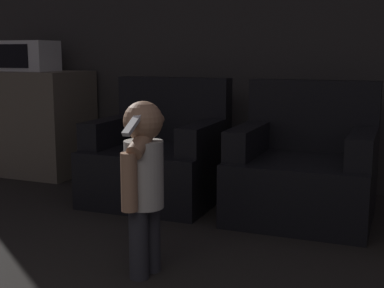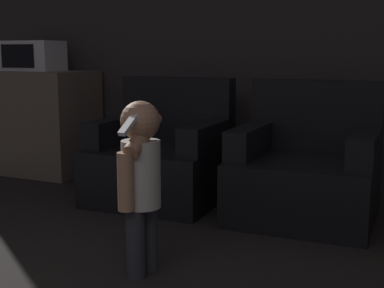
% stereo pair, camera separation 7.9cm
% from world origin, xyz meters
% --- Properties ---
extents(wall_back, '(8.40, 0.05, 2.60)m').
position_xyz_m(wall_back, '(0.00, 4.50, 1.30)').
color(wall_back, '#33302D').
rests_on(wall_back, ground_plane).
extents(armchair_left, '(0.94, 0.89, 0.92)m').
position_xyz_m(armchair_left, '(-0.93, 3.70, 0.31)').
color(armchair_left, black).
rests_on(armchair_left, ground_plane).
extents(armchair_right, '(0.93, 0.88, 0.92)m').
position_xyz_m(armchair_right, '(0.17, 3.70, 0.31)').
color(armchair_right, black).
rests_on(armchair_right, ground_plane).
extents(person_toddler, '(0.19, 0.34, 0.88)m').
position_xyz_m(person_toddler, '(-0.36, 2.39, 0.52)').
color(person_toddler, '#28282D').
rests_on(person_toddler, ground_plane).
extents(kitchen_counter, '(1.16, 0.66, 0.94)m').
position_xyz_m(kitchen_counter, '(-2.52, 4.10, 0.47)').
color(kitchen_counter, '#665B4C').
rests_on(kitchen_counter, ground_plane).
extents(microwave, '(0.53, 0.33, 0.27)m').
position_xyz_m(microwave, '(-2.47, 4.10, 1.08)').
color(microwave, silver).
rests_on(microwave, kitchen_counter).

